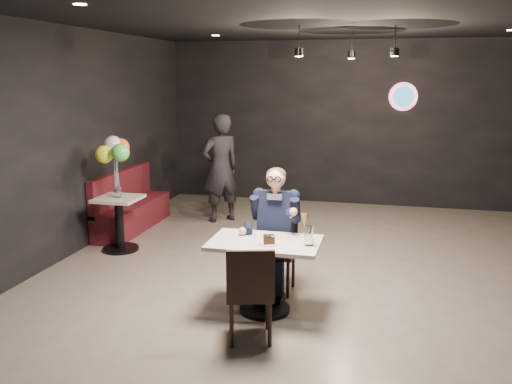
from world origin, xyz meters
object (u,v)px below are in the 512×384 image
(booth_bench, at_px, (132,201))
(side_table, at_px, (120,225))
(chair_far, at_px, (276,251))
(balloon_vase, at_px, (118,192))
(passerby, at_px, (221,168))
(main_table, at_px, (265,276))
(chair_near, at_px, (250,291))
(sundae_glass, at_px, (309,235))
(seated_man, at_px, (276,229))

(booth_bench, distance_m, side_table, 1.05)
(chair_far, bearing_deg, balloon_vase, 159.02)
(chair_far, bearing_deg, booth_bench, 144.47)
(balloon_vase, xyz_separation_m, passerby, (0.89, 1.82, 0.06))
(chair_far, bearing_deg, main_table, -90.00)
(main_table, relative_size, side_table, 1.56)
(chair_far, distance_m, booth_bench, 3.29)
(main_table, distance_m, booth_bench, 3.64)
(chair_far, height_order, chair_near, same)
(chair_far, relative_size, sundae_glass, 4.72)
(chair_far, xyz_separation_m, passerby, (-1.49, 2.73, 0.42))
(seated_man, height_order, balloon_vase, seated_man)
(chair_far, bearing_deg, side_table, 159.02)
(side_table, bearing_deg, balloon_vase, 0.00)
(booth_bench, relative_size, side_table, 2.61)
(seated_man, xyz_separation_m, balloon_vase, (-2.38, 0.91, 0.10))
(chair_far, relative_size, booth_bench, 0.50)
(seated_man, height_order, side_table, seated_man)
(chair_near, relative_size, sundae_glass, 4.72)
(passerby, bearing_deg, booth_bench, -8.66)
(main_table, height_order, chair_far, chair_far)
(side_table, bearing_deg, seated_man, -20.98)
(chair_far, height_order, passerby, passerby)
(chair_near, xyz_separation_m, passerby, (-1.49, 3.89, 0.42))
(side_table, bearing_deg, booth_bench, 106.70)
(chair_near, bearing_deg, main_table, 74.05)
(chair_near, distance_m, balloon_vase, 3.17)
(chair_far, distance_m, balloon_vase, 2.57)
(sundae_glass, relative_size, balloon_vase, 1.35)
(main_table, relative_size, seated_man, 0.76)
(booth_bench, distance_m, balloon_vase, 1.10)
(chair_far, distance_m, seated_man, 0.26)
(chair_far, relative_size, seated_man, 0.64)
(sundae_glass, distance_m, passerby, 3.83)
(side_table, xyz_separation_m, passerby, (0.89, 1.82, 0.53))
(seated_man, xyz_separation_m, booth_bench, (-2.68, 1.91, -0.26))
(balloon_vase, bearing_deg, seated_man, -20.98)
(chair_near, bearing_deg, chair_far, 74.05)
(sundae_glass, xyz_separation_m, balloon_vase, (-2.82, 1.49, -0.03))
(booth_bench, distance_m, passerby, 1.50)
(side_table, bearing_deg, main_table, -31.59)
(chair_far, relative_size, side_table, 1.30)
(main_table, relative_size, passerby, 0.62)
(passerby, bearing_deg, balloon_vase, 20.73)
(chair_near, relative_size, passerby, 0.52)
(balloon_vase, relative_size, passerby, 0.08)
(main_table, bearing_deg, chair_near, -90.00)
(sundae_glass, height_order, side_table, sundae_glass)
(chair_far, distance_m, passerby, 3.14)
(seated_man, distance_m, side_table, 2.57)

